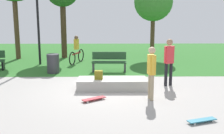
{
  "coord_description": "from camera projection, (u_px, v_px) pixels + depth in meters",
  "views": [
    {
      "loc": [
        0.17,
        -9.95,
        2.88
      ],
      "look_at": [
        0.3,
        0.49,
        0.74
      ],
      "focal_mm": 45.32,
      "sensor_mm": 36.0,
      "label": 1
    }
  ],
  "objects": [
    {
      "name": "cyclist_on_bicycle",
      "position": [
        77.0,
        51.0,
        15.31
      ],
      "size": [
        0.64,
        1.74,
        1.52
      ],
      "color": "black",
      "rests_on": "ground_plane"
    },
    {
      "name": "tree_young_birch",
      "position": [
        153.0,
        2.0,
        16.7
      ],
      "size": [
        2.29,
        2.29,
        4.45
      ],
      "color": "#4C3823",
      "rests_on": "grass_lawn"
    },
    {
      "name": "backpack_on_ledge",
      "position": [
        99.0,
        75.0,
        10.21
      ],
      "size": [
        0.3,
        0.22,
        0.32
      ],
      "primitive_type": "cube",
      "rotation": [
        0.0,
        0.0,
        6.19
      ],
      "color": "olive",
      "rests_on": "concrete_ledge"
    },
    {
      "name": "ground_plane",
      "position": [
        104.0,
        89.0,
        10.32
      ],
      "size": [
        28.0,
        28.0,
        0.0
      ],
      "primitive_type": "plane",
      "color": "#9E9993"
    },
    {
      "name": "skateboard_spare",
      "position": [
        202.0,
        120.0,
        7.31
      ],
      "size": [
        0.82,
        0.45,
        0.08
      ],
      "color": "teal",
      "rests_on": "ground_plane"
    },
    {
      "name": "skater_watching",
      "position": [
        169.0,
        58.0,
        10.65
      ],
      "size": [
        0.4,
        0.31,
        1.8
      ],
      "color": "black",
      "rests_on": "ground_plane"
    },
    {
      "name": "skater_performing_trick",
      "position": [
        151.0,
        69.0,
        8.99
      ],
      "size": [
        0.24,
        0.43,
        1.72
      ],
      "color": "tan",
      "rests_on": "ground_plane"
    },
    {
      "name": "skateboard_by_ledge",
      "position": [
        94.0,
        99.0,
        9.06
      ],
      "size": [
        0.78,
        0.61,
        0.08
      ],
      "color": "#A5262D",
      "rests_on": "ground_plane"
    },
    {
      "name": "concrete_ledge",
      "position": [
        112.0,
        84.0,
        10.38
      ],
      "size": [
        2.53,
        0.95,
        0.39
      ],
      "primitive_type": "cube",
      "color": "#A8A59E",
      "rests_on": "ground_plane"
    },
    {
      "name": "park_bench_far_left",
      "position": [
        109.0,
        61.0,
        13.24
      ],
      "size": [
        1.61,
        0.51,
        0.91
      ],
      "color": "#1E4223",
      "rests_on": "ground_plane"
    },
    {
      "name": "grass_lawn",
      "position": [
        106.0,
        55.0,
        18.16
      ],
      "size": [
        26.6,
        12.01,
        0.01
      ],
      "primitive_type": "cube",
      "color": "#2D6B28",
      "rests_on": "ground_plane"
    },
    {
      "name": "lamp_post",
      "position": [
        37.0,
        8.0,
        14.45
      ],
      "size": [
        0.28,
        0.28,
        4.88
      ],
      "color": "black",
      "rests_on": "ground_plane"
    },
    {
      "name": "trash_bin",
      "position": [
        53.0,
        64.0,
        12.92
      ],
      "size": [
        0.56,
        0.56,
        0.88
      ],
      "primitive_type": "cylinder",
      "color": "#333338",
      "rests_on": "ground_plane"
    }
  ]
}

